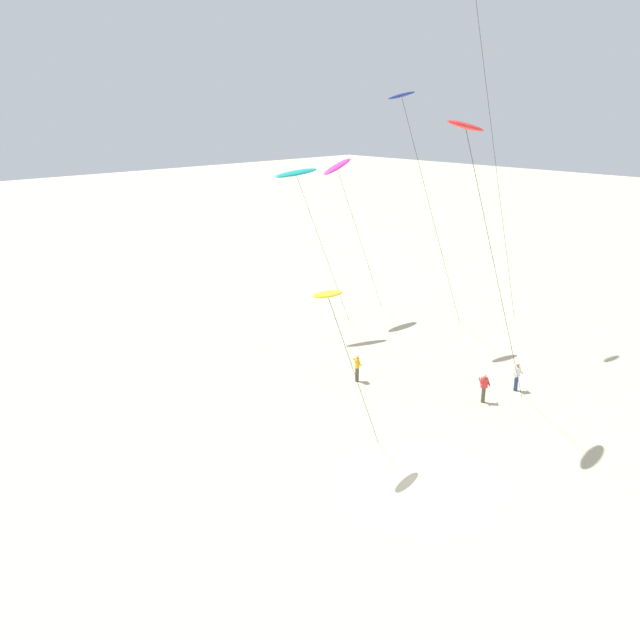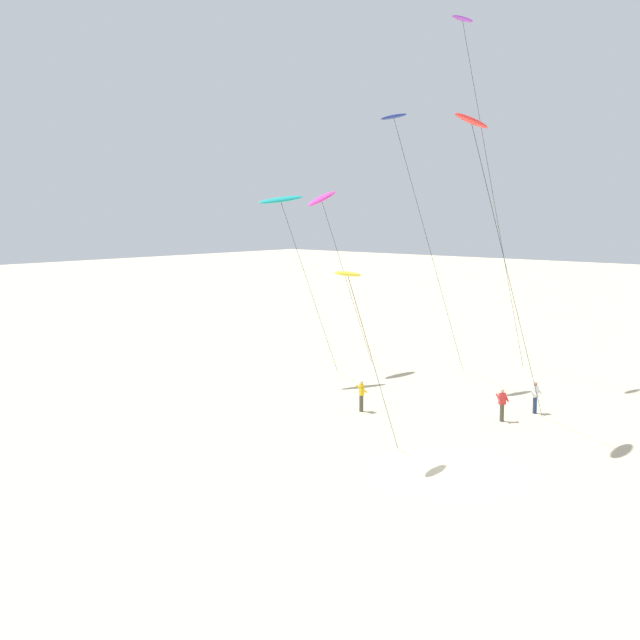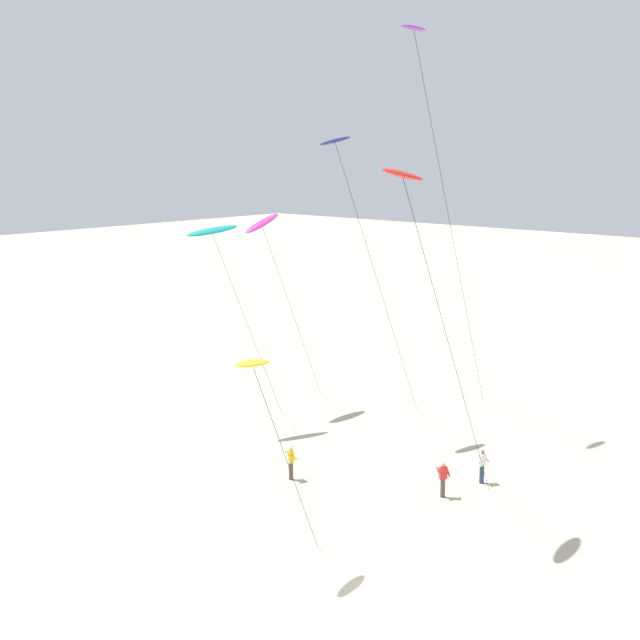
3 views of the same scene
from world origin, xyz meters
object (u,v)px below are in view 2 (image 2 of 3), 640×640
at_px(kite_navy, 395,122).
at_px(kite_flyer_nearest, 535,397).
at_px(kite_magenta, 322,199).
at_px(kite_flyer_furthest, 502,404).
at_px(kite_purple, 465,34).
at_px(kite_flyer_middle, 361,395).
at_px(kite_yellow, 349,276).
at_px(kite_red, 472,123).
at_px(kite_teal, 281,201).

xyz_separation_m(kite_navy, kite_flyer_nearest, (-1.33, -10.21, -14.82)).
distance_m(kite_magenta, kite_flyer_furthest, 19.55).
bearing_deg(kite_purple, kite_navy, 153.08).
bearing_deg(kite_flyer_middle, kite_yellow, -145.36).
bearing_deg(kite_red, kite_flyer_nearest, -4.30).
bearing_deg(kite_navy, kite_yellow, -150.28).
distance_m(kite_magenta, kite_flyer_middle, 15.83).
xyz_separation_m(kite_magenta, kite_flyer_furthest, (-4.54, -15.97, -10.32)).
distance_m(kite_flyer_middle, kite_flyer_furthest, 7.29).
distance_m(kite_yellow, kite_magenta, 20.92).
relative_size(kite_purple, kite_flyer_nearest, 13.21).
bearing_deg(kite_flyer_middle, kite_flyer_nearest, -51.56).
xyz_separation_m(kite_yellow, kite_flyer_furthest, (10.30, -1.61, -7.00)).
bearing_deg(kite_red, kite_magenta, 63.31).
height_order(kite_teal, kite_purple, kite_purple).
bearing_deg(kite_flyer_nearest, kite_red, 175.70).
xyz_separation_m(kite_purple, kite_flyer_furthest, (-8.08, -7.65, -20.17)).
height_order(kite_yellow, kite_flyer_furthest, kite_yellow).
bearing_deg(kite_magenta, kite_yellow, -135.94).
bearing_deg(kite_teal, kite_flyer_furthest, -90.77).
relative_size(kite_teal, kite_flyer_furthest, 6.93).
height_order(kite_navy, kite_flyer_middle, kite_navy).
bearing_deg(kite_navy, kite_flyer_middle, -156.00).
relative_size(kite_red, kite_magenta, 1.26).
distance_m(kite_teal, kite_magenta, 4.36).
height_order(kite_purple, kite_magenta, kite_purple).
bearing_deg(kite_purple, kite_flyer_middle, -174.81).
distance_m(kite_yellow, kite_flyer_middle, 11.29).
bearing_deg(kite_flyer_middle, kite_flyer_furthest, -65.60).
xyz_separation_m(kite_flyer_middle, kite_flyer_furthest, (3.01, -6.64, 0.00)).
height_order(kite_purple, kite_flyer_nearest, kite_purple).
xyz_separation_m(kite_teal, kite_flyer_furthest, (-0.21, -15.50, -10.20)).
bearing_deg(kite_teal, kite_flyer_nearest, -81.38).
bearing_deg(kite_flyer_furthest, kite_yellow, 171.13).
relative_size(kite_teal, kite_yellow, 1.41).
bearing_deg(kite_magenta, kite_navy, -95.39).
height_order(kite_yellow, kite_magenta, kite_magenta).
relative_size(kite_yellow, kite_flyer_nearest, 4.93).
bearing_deg(kite_flyer_furthest, kite_purple, 43.42).
relative_size(kite_flyer_middle, kite_flyer_furthest, 1.00).
xyz_separation_m(kite_yellow, kite_flyer_nearest, (12.93, -2.07, -7.00)).
relative_size(kite_red, kite_teal, 1.30).
xyz_separation_m(kite_purple, kite_flyer_middle, (-11.10, -1.01, -20.17)).
bearing_deg(kite_teal, kite_purple, -44.90).
xyz_separation_m(kite_magenta, kite_flyer_nearest, (-1.92, -16.44, -10.32)).
bearing_deg(kite_teal, kite_yellow, -127.11).
xyz_separation_m(kite_red, kite_flyer_nearest, (6.12, -0.46, -13.59)).
relative_size(kite_red, kite_flyer_furthest, 9.00).
distance_m(kite_purple, kite_magenta, 13.37).
bearing_deg(kite_flyer_furthest, kite_navy, 67.91).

